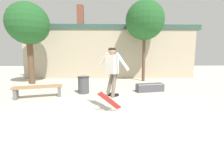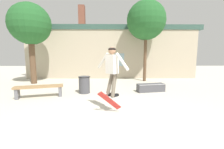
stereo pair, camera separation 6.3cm
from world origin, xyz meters
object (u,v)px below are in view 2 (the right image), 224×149
Objects in this scene: tree_right at (146,21)px; skate_ledge at (151,88)px; trash_bin at (84,84)px; skateboard_flipping at (109,101)px; tree_left at (30,25)px; park_bench at (39,89)px; skater at (112,67)px.

tree_right is 3.77× the size of skate_ledge.
skateboard_flipping is at bearing -64.29° from trash_bin.
park_bench is (1.73, -3.04, -3.09)m from tree_left.
tree_right is at bearing 24.54° from skater.
tree_left is 4.67m from park_bench.
skateboard_flipping reaches higher than skate_ledge.
tree_right is 3.52× the size of skater.
skate_ledge is at bearing 10.64° from skater.
skateboard_flipping is (-0.08, -0.04, -1.00)m from skater.
park_bench is 4.90m from skate_ledge.
skate_ledge is 3.38m from skater.
park_bench is 2.44× the size of trash_bin.
tree_left is at bearing -173.74° from tree_right.
skate_ledge is at bearing -18.04° from tree_left.
trash_bin is at bearing -34.31° from tree_left.
trash_bin reaches higher than skate_ledge.
tree_right is at bearing 52.58° from skateboard_flipping.
park_bench reaches higher than skate_ledge.
skate_ledge is 1.77× the size of trash_bin.
tree_left is at bearing 104.48° from park_bench.
trash_bin is at bearing 172.76° from skate_ledge.
skate_ledge is at bearing 4.09° from trash_bin.
park_bench is at bearing 179.32° from skate_ledge.
skater is at bearing -62.37° from trash_bin.
skateboard_flipping is (2.86, -1.68, 0.02)m from park_bench.
skater is (2.93, -1.64, 1.01)m from park_bench.
tree_right is at bearing 6.26° from tree_left.
skate_ledge is (4.81, 0.91, -0.17)m from park_bench.
tree_right is 6.68× the size of trash_bin.
tree_right is 2.73× the size of park_bench.
skater is at bearing -137.73° from skate_ledge.
park_bench is 2.61× the size of skateboard_flipping.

